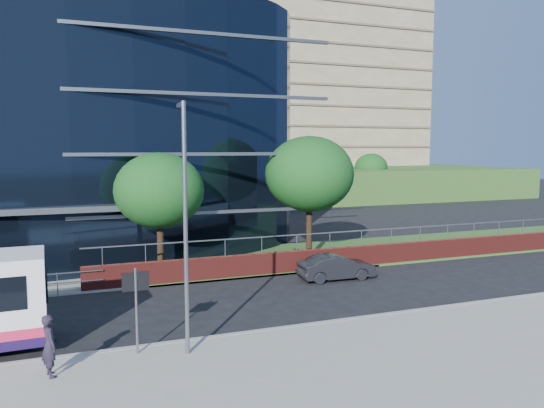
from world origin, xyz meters
name	(u,v)px	position (x,y,z in m)	size (l,w,h in m)	color
grass_verge	(410,247)	(24.00, 11.00, 0.06)	(36.00, 8.00, 0.12)	#2D511E
retaining_wall	(391,254)	(20.00, 7.30, 0.61)	(34.00, 0.40, 2.11)	maroon
apartment_block	(273,119)	(32.00, 57.21, 11.11)	(60.00, 42.00, 30.00)	#2D511E
street_sign	(136,292)	(4.50, -1.59, 2.15)	(0.85, 0.09, 2.80)	slate
tree_far_c	(159,191)	(7.00, 9.00, 4.54)	(4.62, 4.62, 6.51)	black
tree_far_d	(309,174)	(16.00, 10.00, 5.19)	(5.28, 5.28, 7.44)	black
tree_dist_e	(262,167)	(24.00, 40.00, 4.54)	(4.62, 4.62, 6.51)	black
tree_dist_f	(371,167)	(40.00, 42.00, 4.21)	(4.29, 4.29, 6.05)	black
streetlight_east	(185,221)	(6.00, -2.17, 4.44)	(0.15, 0.77, 8.00)	slate
parked_car	(336,267)	(15.28, 5.15, 0.65)	(1.38, 3.97, 1.31)	black
pedestrian	(50,346)	(1.95, -2.45, 1.06)	(0.67, 0.44, 1.83)	black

